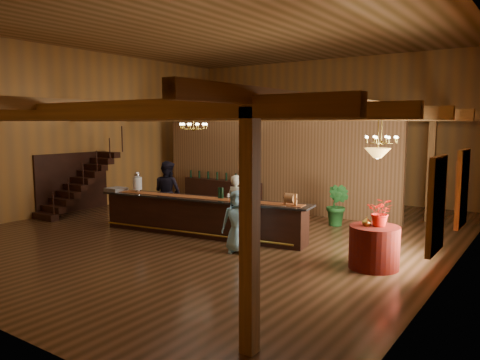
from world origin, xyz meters
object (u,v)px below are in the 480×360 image
Objects in this scene: tasting_bar at (201,216)px; staff_second at (168,192)px; raffle_drum at (290,198)px; pendant_lamp at (378,153)px; round_table at (374,247)px; chandelier_right at (381,139)px; chandelier_left at (193,126)px; beverage_dispenser at (137,182)px; floor_plant at (338,205)px; bartender at (236,204)px; guest at (237,222)px; backbar_shelf at (222,193)px.

staff_second is at bearing 151.22° from tasting_bar.
raffle_drum is (2.54, 0.30, 0.68)m from tasting_bar.
tasting_bar is 6.87× the size of pendant_lamp.
chandelier_right is at bearing 106.19° from round_table.
raffle_drum is at bearing -1.06° from tasting_bar.
tasting_bar is 7.73× the size of chandelier_left.
beverage_dispenser is 0.75× the size of chandelier_right.
floor_plant is at bearing 26.75° from chandelier_left.
beverage_dispenser is at bearing -179.55° from round_table.
bartender reaches higher than floor_plant.
guest is at bearing -129.59° from chandelier_right.
pendant_lamp is at bearing 173.86° from bartender.
floor_plant is (0.02, 2.86, -0.57)m from raffle_drum.
staff_second reaches higher than tasting_bar.
round_table is 1.29× the size of chandelier_left.
tasting_bar is 4.79m from round_table.
staff_second is at bearing 172.21° from round_table.
floor_plant is at bearing 144.72° from chandelier_right.
chandelier_right reaches higher than floor_plant.
bartender is 0.86× the size of staff_second.
chandelier_right reaches higher than round_table.
chandelier_right is at bearing 20.07° from beverage_dispenser.
raffle_drum is 4.45m from staff_second.
guest is at bearing 131.64° from bartender.
staff_second reaches higher than round_table.
pendant_lamp reaches higher than beverage_dispenser.
chandelier_left reaches higher than raffle_drum.
staff_second is (-6.67, 0.91, 0.49)m from round_table.
raffle_drum is at bearing -31.79° from backbar_shelf.
floor_plant is (0.80, 3.98, -0.11)m from guest.
raffle_drum is at bearing -132.39° from chandelier_right.
raffle_drum is 4.28m from chandelier_left.
raffle_drum is at bearing -13.71° from chandelier_left.
chandelier_left reaches higher than backbar_shelf.
chandelier_right is at bearing 106.19° from pendant_lamp.
pendant_lamp is at bearing -12.38° from raffle_drum.
tasting_bar is at bearing -129.02° from floor_plant.
round_table is 1.96m from pendant_lamp.
beverage_dispenser is at bearing -159.93° from chandelier_right.
beverage_dispenser is 6.98m from round_table.
raffle_drum is at bearing -90.47° from floor_plant.
chandelier_left reaches higher than tasting_bar.
backbar_shelf is at bearing -41.92° from bartender.
guest is (3.91, -0.58, -0.58)m from beverage_dispenser.
bartender is (0.67, 0.71, 0.29)m from tasting_bar.
chandelier_right is 6.38m from staff_second.
chandelier_left is 2.13m from staff_second.
round_table is (4.78, -0.19, -0.07)m from tasting_bar.
bartender is (2.96, -3.30, 0.34)m from backbar_shelf.
beverage_dispenser is at bearing -82.33° from backbar_shelf.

